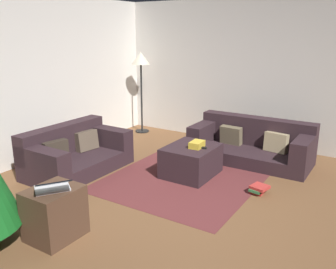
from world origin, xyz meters
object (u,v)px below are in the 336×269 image
Objects in this scene: laptop at (53,186)px; book_stack at (258,189)px; corner_lamp at (141,64)px; gift_box at (197,144)px; couch_left at (74,153)px; ottoman at (191,161)px; couch_right at (252,144)px; tv_remote at (201,148)px; side_table at (55,213)px.

book_stack is at bearing -32.35° from laptop.
gift_box is at bearing -126.14° from corner_lamp.
laptop is at bearing 41.26° from couch_left.
couch_left is at bearing 40.86° from laptop.
ottoman is at bearing 90.13° from gift_box.
tv_remote is (-1.10, 0.37, 0.18)m from couch_right.
ottoman is 2.29m from laptop.
ottoman reaches higher than book_stack.
couch_right is 1.18m from tv_remote.
gift_box is (0.78, -1.67, 0.21)m from couch_left.
ottoman is 3.18× the size of book_stack.
gift_box is at bearing -10.15° from laptop.
ottoman is at bearing 64.15° from couch_right.
couch_left reaches higher than tv_remote.
couch_right is at bearing -99.59° from corner_lamp.
laptop reaches higher than gift_box.
side_table is (-2.21, 0.36, 0.05)m from ottoman.
tv_remote is at bearing -90.67° from ottoman.
tv_remote is 0.31× the size of laptop.
book_stack is at bearing -95.26° from gift_box.
ottoman is 0.28m from tv_remote.
gift_box reaches higher than ottoman.
couch_left reaches higher than couch_right.
ottoman is 2.24m from side_table.
corner_lamp is at bearing 23.69° from side_table.
couch_left is 0.82× the size of couch_right.
couch_right is at bearing -15.11° from side_table.
couch_left reaches higher than gift_box.
laptop is at bearing 172.06° from ottoman.
corner_lamp reaches higher than tv_remote.
tv_remote reaches higher than book_stack.
gift_box is (0.00, -0.09, 0.26)m from ottoman.
corner_lamp is at bearing 52.67° from ottoman.
tv_remote is 2.29m from laptop.
tv_remote is at bearing -13.31° from side_table.
book_stack is at bearing -106.41° from tv_remote.
side_table is at bearing 168.40° from gift_box.
corner_lamp is (0.43, 2.53, 1.13)m from couch_right.
corner_lamp reaches higher than side_table.
laptop reaches higher than book_stack.
couch_left is 1.88m from side_table.
side_table is at bearing 55.78° from laptop.
gift_box is 0.15× the size of corner_lamp.
laptop is (-2.24, 0.47, 0.14)m from tv_remote.
laptop is 0.31× the size of corner_lamp.
laptop is (-1.47, -1.27, 0.32)m from couch_left.
book_stack is (-1.19, -0.52, -0.20)m from couch_right.
gift_box is at bearing 68.02° from couch_right.
tv_remote is (0.77, -1.74, 0.18)m from couch_left.
corner_lamp reaches higher than book_stack.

